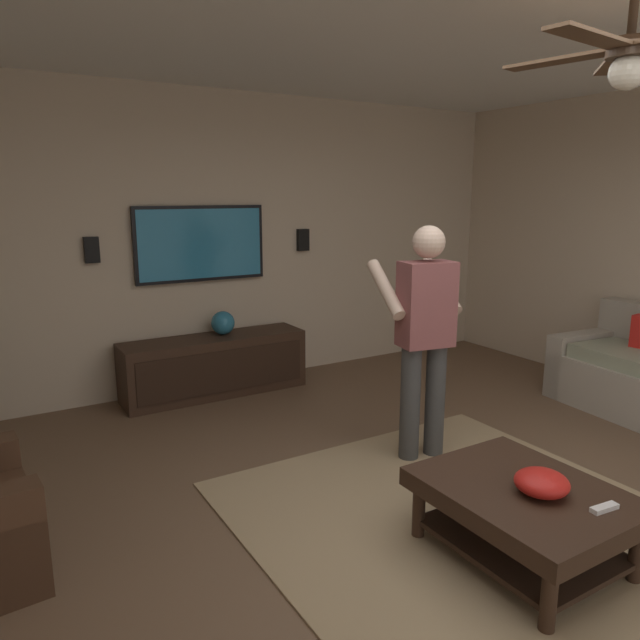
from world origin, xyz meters
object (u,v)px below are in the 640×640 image
remote_white (604,508)px  ceiling_fan (630,54)px  media_console (215,365)px  bowl (542,483)px  person_standing (424,329)px  wall_speaker_right (92,250)px  coffee_table (523,506)px  wall_speaker_left (303,240)px  vase_round (223,323)px  tv (201,244)px

remote_white → ceiling_fan: ceiling_fan is taller
media_console → remote_white: media_console is taller
bowl → person_standing: bearing=-15.2°
wall_speaker_right → coffee_table: bearing=-158.8°
coffee_table → media_console: media_console is taller
remote_white → ceiling_fan: bearing=54.4°
wall_speaker_left → ceiling_fan: ceiling_fan is taller
coffee_table → media_console: size_ratio=0.59×
ceiling_fan → wall_speaker_left: bearing=-5.5°
media_console → wall_speaker_right: wall_speaker_right is taller
person_standing → wall_speaker_left: size_ratio=7.45×
vase_round → ceiling_fan: ceiling_fan is taller
tv → wall_speaker_left: size_ratio=5.63×
media_console → wall_speaker_right: bearing=-104.8°
vase_round → media_console: bearing=113.6°
coffee_table → wall_speaker_right: bearing=21.2°
remote_white → coffee_table: bearing=117.4°
tv → vase_round: tv is taller
bowl → vase_round: vase_round is taller
tv → ceiling_fan: (-3.57, -0.75, 1.06)m
media_console → person_standing: (-2.02, -0.76, 0.66)m
ceiling_fan → remote_white: bearing=138.7°
media_console → ceiling_fan: 4.05m
media_console → wall_speaker_right: size_ratio=7.73×
coffee_table → vase_round: size_ratio=4.55×
tv → vase_round: 0.76m
remote_white → vase_round: (3.63, 0.42, 0.25)m
coffee_table → remote_white: (-0.35, -0.14, 0.12)m
media_console → tv: bearing=-180.0°
tv → bowl: 3.70m
coffee_table → wall_speaker_right: size_ratio=4.55×
bowl → vase_round: size_ratio=1.20×
person_standing → vase_round: 2.19m
wall_speaker_left → bowl: bearing=169.1°
ceiling_fan → coffee_table: bearing=74.5°
media_console → remote_white: size_ratio=11.33×
person_standing → wall_speaker_left: 2.34m
media_console → wall_speaker_left: 1.58m
media_console → remote_white: bearing=8.5°
remote_white → wall_speaker_right: bearing=116.9°
bowl → ceiling_fan: size_ratio=0.22×
bowl → vase_round: bearing=5.0°
remote_white → ceiling_fan: size_ratio=0.13×
wall_speaker_right → ceiling_fan: size_ratio=0.19×
person_standing → bowl: (-1.30, 0.35, -0.47)m
coffee_table → person_standing: size_ratio=0.61×
wall_speaker_left → ceiling_fan: 3.76m
bowl → remote_white: (-0.26, -0.12, -0.05)m
remote_white → ceiling_fan: 2.07m
coffee_table → tv: size_ratio=0.81×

